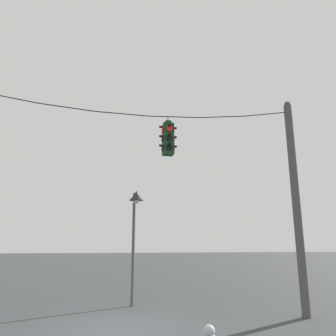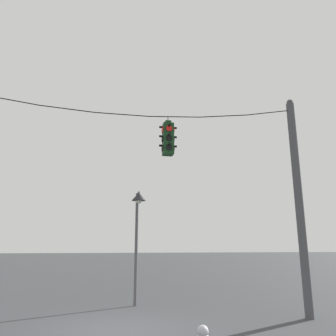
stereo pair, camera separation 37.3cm
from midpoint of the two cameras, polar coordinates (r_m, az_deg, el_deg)
The scene contains 5 objects.
ground_plane at distance 9.89m, azimuth -7.97°, elevation -26.25°, with size 200.00×200.00×0.00m, color #383A3D.
utility_pole_right at distance 12.02m, azimuth 22.68°, elevation -5.36°, with size 0.27×0.27×7.40m.
span_wire at distance 10.85m, azimuth -6.93°, elevation 10.28°, with size 12.02×0.03×0.66m.
traffic_light_over_intersection at distance 10.70m, azimuth 1.00°, elevation 5.11°, with size 0.58×0.58×1.31m.
street_lamp at distance 12.97m, azimuth -4.44°, elevation -8.10°, with size 0.55×0.93×4.31m.
Camera 2 is at (-0.41, -9.65, 2.22)m, focal length 35.00 mm.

